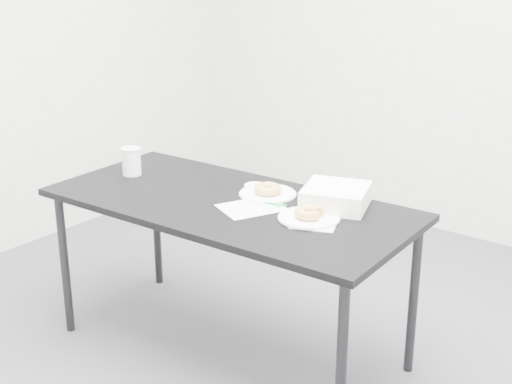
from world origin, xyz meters
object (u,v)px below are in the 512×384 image
Objects in this scene: plate_far at (268,194)px; donut_far at (268,189)px; pen at (274,204)px; bakery_box at (336,196)px; table at (229,213)px; plate_near at (309,218)px; scorecard at (252,208)px; donut_near at (309,213)px; coffee_cup at (131,161)px.

donut_far reaches higher than plate_far.
bakery_box is (0.22, 0.16, 0.04)m from pen.
plate_near is (0.40, 0.03, 0.06)m from table.
donut_far reaches higher than scorecard.
donut_far is at bearing 171.64° from bakery_box.
table is 13.90× the size of donut_near.
scorecard is 0.18m from donut_far.
scorecard is at bearing -4.69° from table.
table is 6.45× the size of plate_far.
table is 13.74× the size of donut_far.
table is 0.41m from plate_near.
pen reaches higher than scorecard.
donut_near is at bearing -23.58° from plate_far.
donut_near reaches higher than scorecard.
bakery_box is (0.32, 0.06, 0.02)m from donut_far.
donut_near is 0.99× the size of donut_far.
coffee_cup reaches higher than plate_far.
coffee_cup is (-0.75, 0.00, 0.07)m from scorecard.
donut_far is at bearing 61.65° from table.
donut_near reaches higher than plate_far.
donut_far is 0.72m from coffee_cup.
plate_far reaches higher than table.
pen is at bearing -163.72° from bakery_box.
pen is (0.19, 0.08, 0.06)m from table.
donut_far is 0.33m from bakery_box.
coffee_cup is at bearing 167.51° from pen.
table is 13.75× the size of pen.
scorecard is at bearing -158.29° from bakery_box.
pen is at bearing -42.32° from donut_far.
table is at bearing -115.75° from donut_far.
donut_near is (0.40, 0.03, 0.09)m from table.
coffee_cup reaches higher than donut_near.
coffee_cup is (-1.02, -0.04, 0.04)m from donut_near.
plate_far is 0.02m from donut_far.
bakery_box reaches higher than scorecard.
plate_near is 2.13× the size of donut_near.
donut_far is at bearing 14.13° from coffee_cup.
table is at bearing -175.62° from pen.
plate_far is at bearing 156.42° from donut_near.
plate_far is 2.13× the size of donut_far.
bakery_box reaches higher than plate_far.
coffee_cup is at bearing -165.87° from donut_far.
plate_near is 0.35m from plate_far.
plate_near is at bearing 32.62° from scorecard.
coffee_cup reaches higher than pen.
donut_near is 0.35m from plate_far.
pen is at bearing 168.22° from donut_near.
pen is 0.47× the size of plate_near.
pen is at bearing 20.14° from table.
coffee_cup reaches higher than donut_far.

